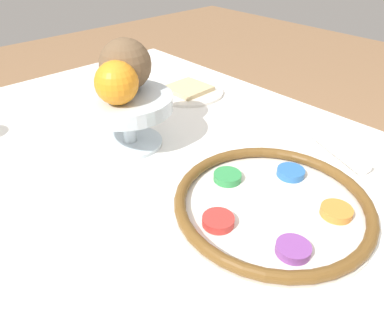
# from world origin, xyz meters

# --- Properties ---
(seder_plate) EXTENTS (0.33, 0.33, 0.03)m
(seder_plate) POSITION_xyz_m (-0.09, -0.01, 0.78)
(seder_plate) COLOR silver
(seder_plate) RESTS_ON dining_table
(fruit_stand) EXTENTS (0.19, 0.19, 0.11)m
(fruit_stand) POSITION_xyz_m (0.26, 0.04, 0.85)
(fruit_stand) COLOR silver
(fruit_stand) RESTS_ON dining_table
(orange_fruit) EXTENTS (0.09, 0.09, 0.09)m
(orange_fruit) POSITION_xyz_m (0.24, 0.07, 0.92)
(orange_fruit) COLOR orange
(orange_fruit) RESTS_ON fruit_stand
(coconut) EXTENTS (0.11, 0.11, 0.11)m
(coconut) POSITION_xyz_m (0.29, 0.02, 0.93)
(coconut) COLOR brown
(coconut) RESTS_ON fruit_stand
(bread_plate) EXTENTS (0.20, 0.20, 0.02)m
(bread_plate) POSITION_xyz_m (0.38, -0.24, 0.77)
(bread_plate) COLOR silver
(bread_plate) RESTS_ON dining_table
(napkin_roll) EXTENTS (0.16, 0.09, 0.04)m
(napkin_roll) POSITION_xyz_m (-0.07, -0.25, 0.78)
(napkin_roll) COLOR white
(napkin_roll) RESTS_ON dining_table
(spoon) EXTENTS (0.17, 0.05, 0.01)m
(spoon) POSITION_xyz_m (-0.10, -0.29, 0.77)
(spoon) COLOR silver
(spoon) RESTS_ON dining_table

